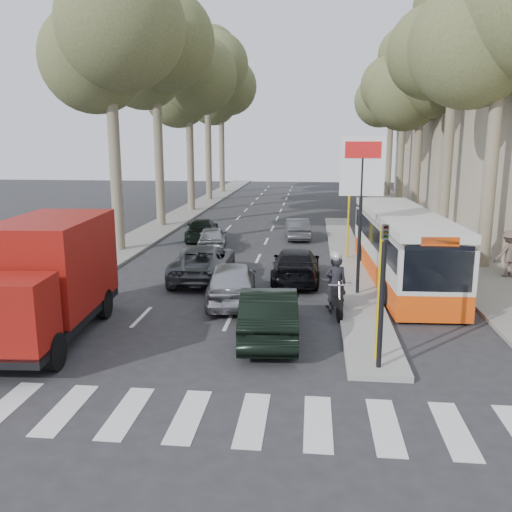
{
  "coord_description": "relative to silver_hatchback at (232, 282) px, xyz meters",
  "views": [
    {
      "loc": [
        1.6,
        -13.83,
        5.45
      ],
      "look_at": [
        -0.28,
        4.11,
        1.6
      ],
      "focal_mm": 38.0,
      "sensor_mm": 36.0,
      "label": 1
    }
  ],
  "objects": [
    {
      "name": "silver_hatchback",
      "position": [
        0.0,
        0.0,
        0.0
      ],
      "size": [
        2.26,
        4.44,
        1.45
      ],
      "primitive_type": "imported",
      "rotation": [
        0.0,
        0.0,
        3.27
      ],
      "color": "#A4A6AC",
      "rests_on": "ground"
    },
    {
      "name": "traffic_light_island",
      "position": [
        4.35,
        -5.4,
        1.76
      ],
      "size": [
        0.16,
        0.41,
        3.6
      ],
      "color": "black",
      "rests_on": "ground"
    },
    {
      "name": "tree_r_b",
      "position": [
        10.33,
        14.21,
        10.69
      ],
      "size": [
        7.4,
        7.2,
        15.27
      ],
      "color": "#6B604C",
      "rests_on": "ground"
    },
    {
      "name": "queue_car_c",
      "position": [
        -2.36,
        9.1,
        -0.13
      ],
      "size": [
        1.86,
        3.66,
        1.19
      ],
      "primitive_type": "imported",
      "rotation": [
        0.0,
        0.0,
        3.28
      ],
      "color": "#96999D",
      "rests_on": "ground"
    },
    {
      "name": "median_left",
      "position": [
        -6.9,
        24.1,
        -0.67
      ],
      "size": [
        2.4,
        64.0,
        0.12
      ],
      "primitive_type": "cube",
      "color": "gray",
      "rests_on": "ground"
    },
    {
      "name": "pedestrian_near",
      "position": [
        10.7,
        4.45,
        0.17
      ],
      "size": [
        0.99,
        0.91,
        1.55
      ],
      "primitive_type": "imported",
      "rotation": [
        0.0,
        0.0,
        2.49
      ],
      "color": "#3F324B",
      "rests_on": "sidewalk_right"
    },
    {
      "name": "tree_r_a",
      "position": [
        10.23,
        6.21,
        9.66
      ],
      "size": [
        7.4,
        7.2,
        14.1
      ],
      "color": "#6B604C",
      "rests_on": "ground"
    },
    {
      "name": "tree_l_a",
      "position": [
        -6.77,
        8.21,
        9.66
      ],
      "size": [
        7.4,
        7.2,
        14.1
      ],
      "color": "#6B604C",
      "rests_on": "ground"
    },
    {
      "name": "ground",
      "position": [
        1.1,
        -3.9,
        -0.73
      ],
      "size": [
        120.0,
        120.0,
        0.0
      ],
      "primitive_type": "plane",
      "color": "#28282B",
      "rests_on": "ground"
    },
    {
      "name": "tree_l_e",
      "position": [
        -6.87,
        40.21,
        10.0
      ],
      "size": [
        7.4,
        7.2,
        14.49
      ],
      "color": "#6B604C",
      "rests_on": "ground"
    },
    {
      "name": "tree_r_e",
      "position": [
        10.33,
        38.21,
        9.66
      ],
      "size": [
        7.4,
        7.2,
        14.1
      ],
      "color": "#6B604C",
      "rests_on": "ground"
    },
    {
      "name": "tree_r_d",
      "position": [
        10.23,
        30.21,
        10.35
      ],
      "size": [
        7.4,
        7.2,
        14.88
      ],
      "color": "#6B604C",
      "rests_on": "ground"
    },
    {
      "name": "dark_hatchback",
      "position": [
        1.55,
        -3.28,
        0.0
      ],
      "size": [
        1.85,
        4.52,
        1.46
      ],
      "primitive_type": "imported",
      "rotation": [
        0.0,
        0.0,
        3.21
      ],
      "color": "black",
      "rests_on": "ground"
    },
    {
      "name": "city_bus",
      "position": [
        6.19,
        3.48,
        0.75
      ],
      "size": [
        2.76,
        10.71,
        2.8
      ],
      "rotation": [
        0.0,
        0.0,
        0.04
      ],
      "color": "#EE4A0D",
      "rests_on": "ground"
    },
    {
      "name": "sidewalk_right",
      "position": [
        9.7,
        21.1,
        -0.67
      ],
      "size": [
        3.2,
        70.0,
        0.12
      ],
      "primitive_type": "cube",
      "color": "gray",
      "rests_on": "ground"
    },
    {
      "name": "tree_l_b",
      "position": [
        -6.87,
        16.21,
        10.35
      ],
      "size": [
        7.4,
        7.2,
        14.88
      ],
      "color": "#6B604C",
      "rests_on": "ground"
    },
    {
      "name": "tree_l_c",
      "position": [
        -6.67,
        24.21,
        9.31
      ],
      "size": [
        7.4,
        7.2,
        13.71
      ],
      "color": "#6B604C",
      "rests_on": "ground"
    },
    {
      "name": "pedestrian_far",
      "position": [
        10.51,
        4.24,
        0.33
      ],
      "size": [
        1.32,
        0.91,
        1.88
      ],
      "primitive_type": "imported",
      "rotation": [
        0.0,
        0.0,
        3.48
      ],
      "color": "brown",
      "rests_on": "sidewalk_right"
    },
    {
      "name": "tree_l_d",
      "position": [
        -6.77,
        32.21,
        11.04
      ],
      "size": [
        7.4,
        7.2,
        15.66
      ],
      "color": "#6B604C",
      "rests_on": "ground"
    },
    {
      "name": "red_truck",
      "position": [
        -4.63,
        -3.84,
        1.02
      ],
      "size": [
        2.76,
        6.33,
        3.3
      ],
      "rotation": [
        0.0,
        0.0,
        0.07
      ],
      "color": "black",
      "rests_on": "ground"
    },
    {
      "name": "tree_r_c",
      "position": [
        10.13,
        22.21,
        8.97
      ],
      "size": [
        7.4,
        7.2,
        13.32
      ],
      "color": "#6B604C",
      "rests_on": "ground"
    },
    {
      "name": "queue_car_b",
      "position": [
        2.11,
        3.1,
        -0.07
      ],
      "size": [
        1.86,
        4.52,
        1.31
      ],
      "primitive_type": "imported",
      "rotation": [
        0.0,
        0.0,
        3.15
      ],
      "color": "black",
      "rests_on": "ground"
    },
    {
      "name": "queue_car_d",
      "position": [
        1.87,
        12.59,
        -0.14
      ],
      "size": [
        1.61,
        3.65,
        1.17
      ],
      "primitive_type": "imported",
      "rotation": [
        0.0,
        0.0,
        3.25
      ],
      "color": "#55575D",
      "rests_on": "ground"
    },
    {
      "name": "building_far",
      "position": [
        16.6,
        30.1,
        7.27
      ],
      "size": [
        11.0,
        20.0,
        16.0
      ],
      "primitive_type": "cube",
      "color": "#B7A88E",
      "rests_on": "ground"
    },
    {
      "name": "queue_car_a",
      "position": [
        -1.62,
        3.11,
        -0.03
      ],
      "size": [
        2.67,
        5.15,
        1.39
      ],
      "primitive_type": "imported",
      "rotation": [
        0.0,
        0.0,
        3.22
      ],
      "color": "#4A4E52",
      "rests_on": "ground"
    },
    {
      "name": "traffic_island",
      "position": [
        4.35,
        7.1,
        -0.65
      ],
      "size": [
        1.5,
        26.0,
        0.16
      ],
      "primitive_type": "cube",
      "color": "gray",
      "rests_on": "ground"
    },
    {
      "name": "billboard",
      "position": [
        4.35,
        1.09,
        2.98
      ],
      "size": [
        1.5,
        12.1,
        5.6
      ],
      "color": "yellow",
      "rests_on": "ground"
    },
    {
      "name": "motorcycle",
      "position": [
        3.47,
        -0.65,
        0.19
      ],
      "size": [
        0.92,
        2.37,
        2.02
      ],
      "rotation": [
        0.0,
        0.0,
        0.11
      ],
      "color": "black",
      "rests_on": "ground"
    },
    {
      "name": "queue_car_e",
      "position": [
        -3.39,
        11.53,
        -0.12
      ],
      "size": [
        2.27,
        4.4,
        1.22
      ],
      "primitive_type": "imported",
      "rotation": [
        0.0,
        0.0,
        3.28
      ],
      "color": "black",
      "rests_on": "ground"
    }
  ]
}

